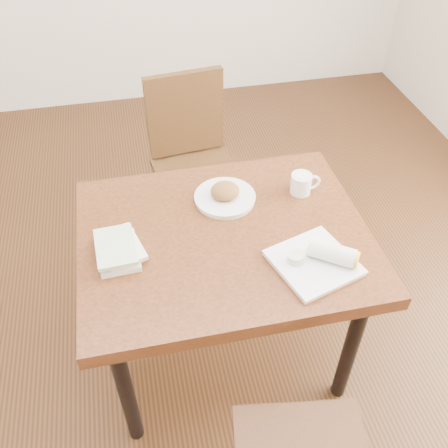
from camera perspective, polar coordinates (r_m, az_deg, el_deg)
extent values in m
cube|color=#472814|center=(2.47, 0.00, -13.79)|extent=(4.00, 5.00, 0.01)
cube|color=brown|center=(1.90, 0.00, -1.76)|extent=(1.09, 0.87, 0.06)
cylinder|color=black|center=(1.98, -11.15, -18.21)|extent=(0.06, 0.06, 0.69)
cylinder|color=black|center=(2.11, 14.29, -13.48)|extent=(0.06, 0.06, 0.69)
cylinder|color=black|center=(2.39, -12.26, -4.16)|extent=(0.06, 0.06, 0.69)
cylinder|color=black|center=(2.49, 8.40, -1.03)|extent=(0.06, 0.06, 0.69)
cylinder|color=#452613|center=(1.99, 1.83, -24.19)|extent=(0.04, 0.04, 0.45)
cylinder|color=#452613|center=(2.04, 12.84, -23.11)|extent=(0.04, 0.04, 0.45)
cylinder|color=#472E14|center=(2.95, -0.49, 4.51)|extent=(0.04, 0.04, 0.45)
cylinder|color=#472E14|center=(2.88, -7.30, 3.01)|extent=(0.04, 0.04, 0.45)
cylinder|color=#472E14|center=(2.69, 1.96, -0.01)|extent=(0.04, 0.04, 0.45)
cylinder|color=#472E14|center=(2.62, -5.45, -1.77)|extent=(0.04, 0.04, 0.45)
cube|color=#472E14|center=(2.62, -3.01, 5.57)|extent=(0.47, 0.47, 0.04)
cube|color=#472E14|center=(2.63, -4.44, 12.46)|extent=(0.40, 0.09, 0.45)
cylinder|color=white|center=(2.02, 0.11, 2.93)|extent=(0.24, 0.24, 0.02)
cylinder|color=white|center=(2.02, 0.11, 3.17)|extent=(0.25, 0.25, 0.01)
ellipsoid|color=#B27538|center=(2.00, 0.11, 3.80)|extent=(0.14, 0.14, 0.06)
cylinder|color=white|center=(2.07, 8.78, 4.57)|extent=(0.09, 0.09, 0.09)
torus|color=white|center=(2.08, 10.08, 4.71)|extent=(0.07, 0.01, 0.07)
cylinder|color=tan|center=(2.04, 8.90, 5.43)|extent=(0.08, 0.08, 0.01)
cylinder|color=#F2E5CC|center=(2.04, 8.90, 5.50)|extent=(0.05, 0.05, 0.00)
cube|color=white|center=(1.79, 10.21, -4.47)|extent=(0.33, 0.33, 0.02)
cube|color=white|center=(1.79, 10.25, -4.24)|extent=(0.33, 0.33, 0.01)
cylinder|color=white|center=(1.78, 12.21, -3.22)|extent=(0.17, 0.15, 0.07)
cylinder|color=yellow|center=(1.77, 14.74, -3.93)|extent=(0.05, 0.06, 0.06)
cylinder|color=silver|center=(1.76, 8.15, -3.85)|extent=(0.06, 0.06, 0.03)
cylinder|color=red|center=(1.75, 8.19, -3.58)|extent=(0.05, 0.05, 0.01)
cube|color=white|center=(1.84, -11.98, -3.22)|extent=(0.15, 0.21, 0.02)
cube|color=silver|center=(1.83, -11.75, -2.54)|extent=(0.19, 0.23, 0.02)
cube|color=#7FAF75|center=(1.81, -12.31, -2.53)|extent=(0.15, 0.21, 0.01)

